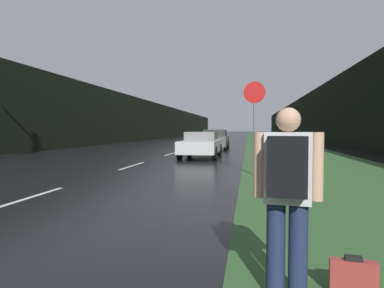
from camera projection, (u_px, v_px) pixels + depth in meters
grass_verge at (272, 142)px, 39.92m from camera, size 6.00×240.00×0.02m
lane_stripe_b at (23, 200)px, 7.29m from camera, size 0.12×3.00×0.01m
lane_stripe_c at (133, 166)px, 14.19m from camera, size 0.12×3.00×0.01m
lane_stripe_d at (171, 154)px, 21.09m from camera, size 0.12×3.00×0.01m
lane_stripe_e at (190, 148)px, 27.99m from camera, size 0.12×3.00×0.01m
treeline_far_side at (148, 121)px, 52.60m from camera, size 2.00×140.00×5.69m
treeline_near_side at (311, 118)px, 48.67m from camera, size 2.00×140.00×6.36m
stop_sign at (254, 118)px, 11.12m from camera, size 0.70×0.07×3.05m
hitchhiker_with_backpack at (287, 191)px, 2.93m from camera, size 0.58×0.44×1.68m
suitcase at (353, 278)px, 3.03m from camera, size 0.40×0.15×0.37m
car_passing_near at (201, 144)px, 18.20m from camera, size 1.95×4.59×1.38m
car_passing_far at (215, 140)px, 25.70m from camera, size 2.00×4.06×1.50m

